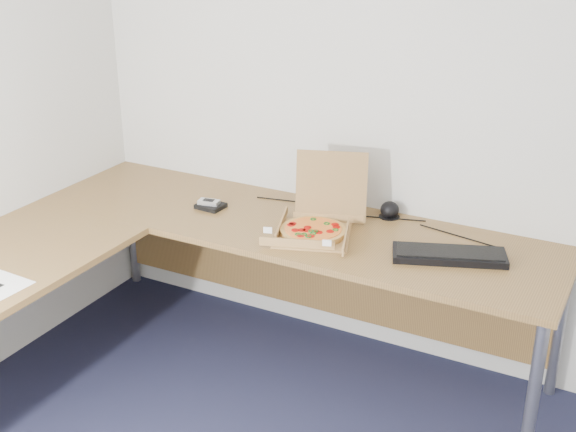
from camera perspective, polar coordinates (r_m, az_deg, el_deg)
The scene contains 9 objects.
room_shell at distance 1.93m, azimuth -5.88°, elevation -3.73°, with size 3.50×3.50×2.50m, color beige, non-canonical shape.
desk at distance 3.32m, azimuth -8.21°, elevation -2.55°, with size 2.50×2.20×0.73m.
pizza_box at distance 3.35m, azimuth 2.06°, elevation -0.75°, with size 0.33×0.38×0.33m.
drinking_glass at distance 3.55m, azimuth 3.61°, elevation 0.86°, with size 0.06×0.06×0.11m, color white.
keyboard at distance 3.20m, azimuth 12.13°, elevation -2.93°, with size 0.47×0.17×0.03m, color black.
wallet at distance 3.66m, azimuth -5.88°, elevation 0.77°, with size 0.13×0.11×0.02m, color black.
phone at distance 3.66m, azimuth -6.03°, elevation 1.06°, with size 0.10×0.05×0.02m, color #B2B5BA.
dome_speaker at distance 3.56m, azimuth 7.72°, elevation 0.54°, with size 0.10×0.10×0.08m, color black.
cable_bundle at distance 3.56m, azimuth 6.07°, elevation -0.03°, with size 0.59×0.04×0.01m, color black, non-canonical shape.
Camera 1 is at (0.97, -1.43, 2.11)m, focal length 46.89 mm.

